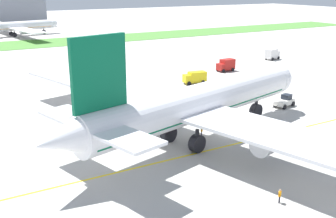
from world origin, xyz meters
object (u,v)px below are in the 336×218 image
Objects in this scene: service_truck_catering_van at (226,65)px; ground_crew_wingwalker_port at (280,195)px; ground_crew_marshaller_front at (202,130)px; service_truck_baggage_loader at (195,77)px; airliner_foreground at (195,104)px; parked_airliner_far_centre at (16,26)px; service_truck_fuel_bowser at (272,54)px; pushback_tug at (285,101)px.

ground_crew_wingwalker_port is at bearing -123.22° from service_truck_catering_van.
ground_crew_marshaller_front is 33.50m from service_truck_baggage_loader.
service_truck_catering_van reaches higher than ground_crew_marshaller_front.
service_truck_baggage_loader is 1.10× the size of service_truck_catering_van.
service_truck_baggage_loader reaches higher than ground_crew_wingwalker_port.
ground_crew_wingwalker_port is (-1.87, -18.73, -4.69)m from airliner_foreground.
ground_crew_marshaller_front is at bearing -90.23° from parked_airliner_far_centre.
service_truck_fuel_bowser is (54.79, 42.26, 0.75)m from ground_crew_marshaller_front.
service_truck_catering_van is (34.69, 37.08, -4.01)m from airliner_foreground.
parked_airliner_far_centre reaches higher than service_truck_baggage_loader.
parked_airliner_far_centre reaches higher than service_truck_catering_van.
service_truck_fuel_bowser is (56.99, 43.53, -3.95)m from airliner_foreground.
airliner_foreground is 48.42× the size of ground_crew_wingwalker_port.
service_truck_catering_van is (14.68, 7.44, 0.15)m from service_truck_baggage_loader.
ground_crew_wingwalker_port is 85.69m from service_truck_fuel_bowser.
airliner_foreground is at bearing -165.43° from pushback_tug.
ground_crew_marshaller_front is (4.07, 20.00, -0.01)m from ground_crew_wingwalker_port.
service_truck_fuel_bowser is at bearing 46.61° from ground_crew_wingwalker_port.
parked_airliner_far_centre is at bearing 89.77° from ground_crew_marshaller_front.
service_truck_catering_van is 108.53m from parked_airliner_far_centre.
pushback_tug is 136.22m from parked_airliner_far_centre.
service_truck_catering_van is (36.56, 55.81, 0.68)m from ground_crew_wingwalker_port.
airliner_foreground reaches higher than service_truck_baggage_loader.
pushback_tug reaches higher than ground_crew_wingwalker_port.
service_truck_baggage_loader is 0.09× the size of parked_airliner_far_centre.
airliner_foreground is at bearing -124.02° from service_truck_baggage_loader.
airliner_foreground reaches higher than service_truck_catering_van.
service_truck_fuel_bowser reaches higher than ground_crew_marshaller_front.
ground_crew_marshaller_front is at bearing -132.22° from service_truck_catering_van.
service_truck_catering_van is at bearing 47.78° from ground_crew_marshaller_front.
service_truck_baggage_loader is 16.46m from service_truck_catering_van.
service_truck_baggage_loader reaches higher than ground_crew_marshaller_front.
parked_airliner_far_centre is (2.76, 140.78, -1.48)m from airliner_foreground.
service_truck_catering_van reaches higher than ground_crew_wingwalker_port.
ground_crew_wingwalker_port is at bearing -133.39° from service_truck_fuel_bowser.
service_truck_catering_van reaches higher than pushback_tug.
pushback_tug is (24.31, 6.32, -4.63)m from airliner_foreground.
pushback_tug is at bearing 14.57° from airliner_foreground.
pushback_tug is 0.11× the size of parked_airliner_far_centre.
parked_airliner_far_centre reaches higher than ground_crew_marshaller_front.
ground_crew_marshaller_front is 69.20m from service_truck_fuel_bowser.
pushback_tug is 1.22× the size of service_truck_fuel_bowser.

